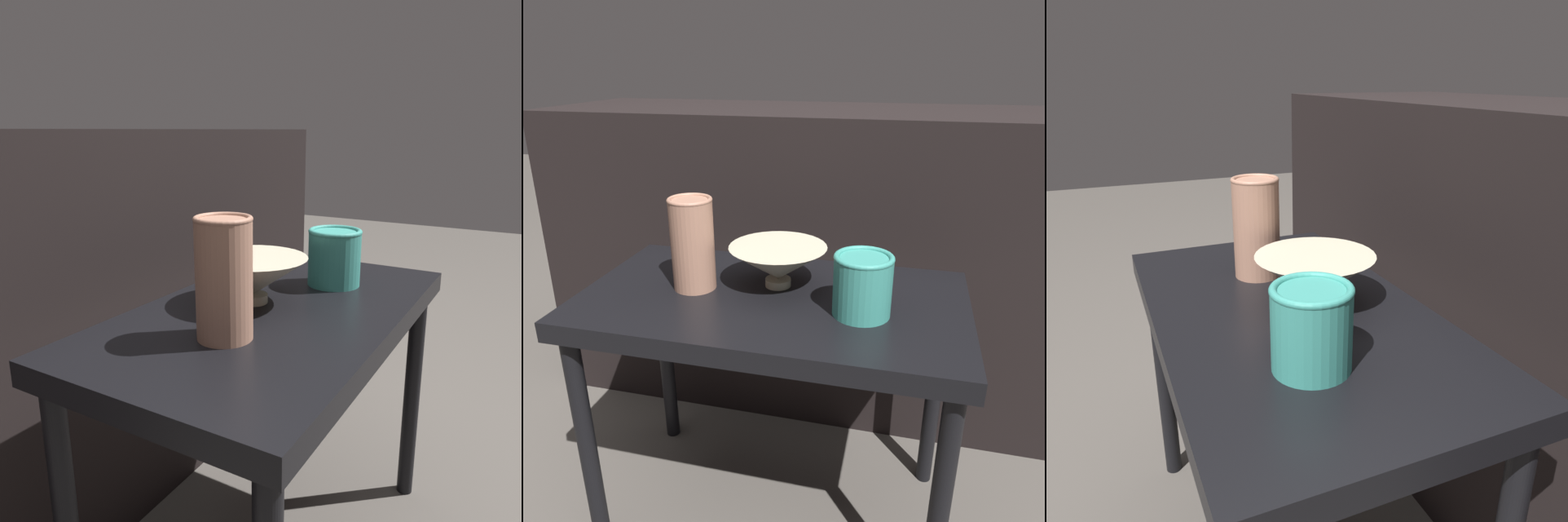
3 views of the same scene
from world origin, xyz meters
The scene contains 5 objects.
table centered at (0.00, 0.00, 0.48)m, with size 0.76×0.42×0.55m.
couch_backdrop centered at (0.00, 0.56, 0.43)m, with size 1.55×0.50×0.86m.
bowl centered at (0.00, 0.05, 0.60)m, with size 0.20×0.20×0.09m.
vase_textured_left centered at (-0.16, 0.00, 0.65)m, with size 0.09×0.09×0.19m.
vase_colorful_right centered at (0.18, -0.04, 0.61)m, with size 0.11×0.11×0.11m.
Camera 3 is at (0.70, -0.27, 0.91)m, focal length 35.00 mm.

